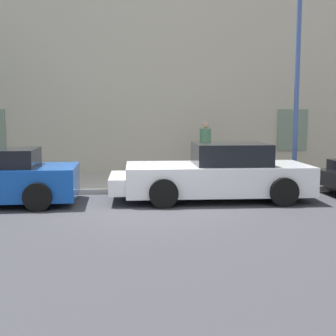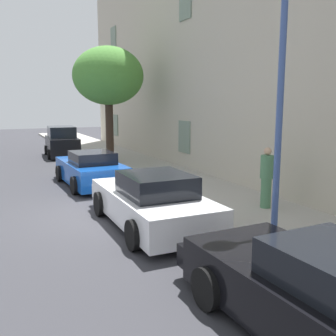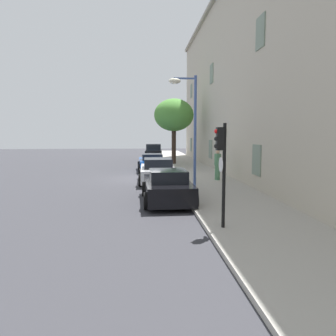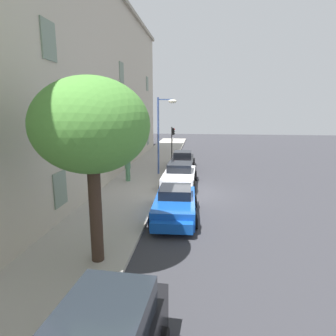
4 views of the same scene
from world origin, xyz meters
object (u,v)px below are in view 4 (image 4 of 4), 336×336
tree_near_kerb (91,127)px  pedestrian_admiring (128,168)px  sportscar_white_middle (182,162)px  sportscar_red_lead (175,206)px  traffic_light (173,137)px  sportscar_yellow_flank (179,177)px  street_lamp (164,122)px

tree_near_kerb → pedestrian_admiring: (10.40, 1.58, -3.43)m
sportscar_white_middle → tree_near_kerb: (-15.48, 1.81, 3.87)m
sportscar_red_lead → traffic_light: bearing=5.8°
sportscar_red_lead → tree_near_kerb: size_ratio=0.80×
traffic_light → tree_near_kerb: bearing=178.4°
sportscar_white_middle → pedestrian_admiring: pedestrian_admiring is taller
sportscar_white_middle → traffic_light: size_ratio=1.53×
sportscar_red_lead → sportscar_white_middle: (11.16, 0.34, 0.02)m
traffic_light → sportscar_yellow_flank: bearing=-172.2°
sportscar_white_middle → street_lamp: bearing=155.6°
sportscar_white_middle → sportscar_yellow_flank: bearing=-178.6°
sportscar_yellow_flank → street_lamp: (2.85, 1.34, 3.40)m
sportscar_white_middle → sportscar_red_lead: bearing=-178.2°
street_lamp → pedestrian_admiring: (-2.42, 2.18, -2.98)m
street_lamp → pedestrian_admiring: street_lamp is taller
street_lamp → traffic_light: bearing=0.2°
sportscar_white_middle → street_lamp: 4.49m
street_lamp → sportscar_yellow_flank: bearing=-154.8°
sportscar_red_lead → sportscar_white_middle: sportscar_white_middle is taller
sportscar_red_lead → tree_near_kerb: tree_near_kerb is taller
traffic_light → pedestrian_admiring: traffic_light is taller
pedestrian_admiring → traffic_light: bearing=-12.7°
sportscar_yellow_flank → traffic_light: 10.20m
sportscar_red_lead → street_lamp: 9.30m
tree_near_kerb → traffic_light: tree_near_kerb is taller
traffic_light → street_lamp: 7.35m
sportscar_red_lead → pedestrian_admiring: bearing=31.5°
sportscar_yellow_flank → tree_near_kerb: size_ratio=0.87×
sportscar_yellow_flank → tree_near_kerb: 10.86m
tree_near_kerb → street_lamp: bearing=-2.7°
traffic_light → street_lamp: bearing=-179.8°
sportscar_red_lead → pedestrian_admiring: 7.15m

